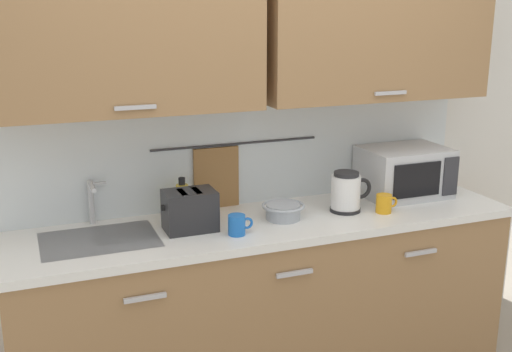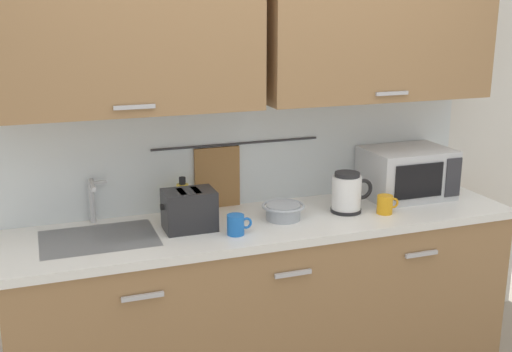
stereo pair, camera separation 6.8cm
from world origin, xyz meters
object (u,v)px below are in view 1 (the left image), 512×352
(electric_kettle, at_px, (346,192))
(mug_near_sink, at_px, (237,225))
(dish_soap_bottle, at_px, (182,199))
(microwave, at_px, (404,172))
(toaster, at_px, (190,210))
(mug_by_kettle, at_px, (384,204))
(mixing_bowl, at_px, (283,210))

(electric_kettle, relative_size, mug_near_sink, 1.89)
(dish_soap_bottle, relative_size, mug_near_sink, 1.63)
(microwave, distance_m, toaster, 1.26)
(microwave, bearing_deg, mug_near_sink, -166.65)
(dish_soap_bottle, height_order, toaster, dish_soap_bottle)
(electric_kettle, bearing_deg, toaster, 178.67)
(microwave, distance_m, mug_near_sink, 1.10)
(dish_soap_bottle, bearing_deg, mug_by_kettle, -18.86)
(microwave, height_order, mug_near_sink, microwave)
(dish_soap_bottle, distance_m, mug_by_kettle, 1.03)
(electric_kettle, height_order, mixing_bowl, electric_kettle)
(electric_kettle, relative_size, toaster, 0.89)
(toaster, bearing_deg, mixing_bowl, -2.11)
(dish_soap_bottle, distance_m, mug_near_sink, 0.40)
(mug_near_sink, distance_m, mug_by_kettle, 0.81)
(mug_near_sink, height_order, toaster, toaster)
(microwave, distance_m, dish_soap_bottle, 1.24)
(mug_near_sink, bearing_deg, microwave, 13.35)
(electric_kettle, bearing_deg, microwave, 16.76)
(toaster, distance_m, mug_by_kettle, 1.00)
(microwave, bearing_deg, mixing_bowl, -170.68)
(mug_by_kettle, bearing_deg, dish_soap_bottle, 161.14)
(microwave, xyz_separation_m, mug_by_kettle, (-0.26, -0.22, -0.09))
(electric_kettle, distance_m, dish_soap_bottle, 0.84)
(electric_kettle, height_order, toaster, electric_kettle)
(mixing_bowl, relative_size, mug_by_kettle, 1.78)
(microwave, bearing_deg, mug_by_kettle, -139.81)
(microwave, relative_size, toaster, 1.80)
(microwave, height_order, electric_kettle, microwave)
(microwave, relative_size, dish_soap_bottle, 2.35)
(dish_soap_bottle, relative_size, mixing_bowl, 0.92)
(microwave, relative_size, mixing_bowl, 2.15)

